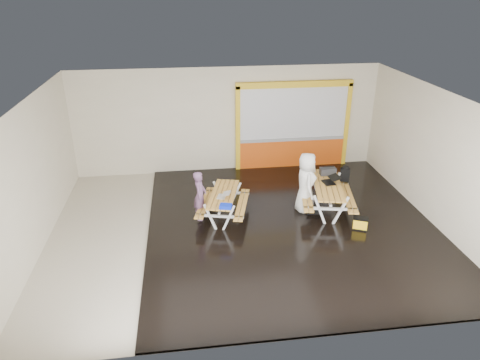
{
  "coord_description": "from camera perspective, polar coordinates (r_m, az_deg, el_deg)",
  "views": [
    {
      "loc": [
        -1.43,
        -9.81,
        5.94
      ],
      "look_at": [
        0.0,
        0.9,
        1.0
      ],
      "focal_mm": 32.66,
      "sensor_mm": 36.0,
      "label": 1
    }
  ],
  "objects": [
    {
      "name": "fluke_bag",
      "position": [
        11.8,
        15.44,
        -5.51
      ],
      "size": [
        0.44,
        0.38,
        0.32
      ],
      "color": "black",
      "rests_on": "deck"
    },
    {
      "name": "deck",
      "position": [
        11.77,
        6.66,
        -5.8
      ],
      "size": [
        7.5,
        7.98,
        0.05
      ],
      "primitive_type": "cube",
      "color": "black",
      "rests_on": "room"
    },
    {
      "name": "dark_case",
      "position": [
        12.37,
        9.54,
        -3.86
      ],
      "size": [
        0.42,
        0.34,
        0.15
      ],
      "primitive_type": "cube",
      "rotation": [
        0.0,
        0.0,
        -0.12
      ],
      "color": "black",
      "rests_on": "deck"
    },
    {
      "name": "backpack",
      "position": [
        13.22,
        13.55,
        0.8
      ],
      "size": [
        0.32,
        0.25,
        0.46
      ],
      "color": "black",
      "rests_on": "picnic_table_right"
    },
    {
      "name": "picnic_table_right",
      "position": [
        12.36,
        11.34,
        -1.36
      ],
      "size": [
        1.8,
        2.32,
        0.83
      ],
      "color": "gold",
      "rests_on": "deck"
    },
    {
      "name": "picnic_table_left",
      "position": [
        11.8,
        -2.18,
        -2.54
      ],
      "size": [
        1.66,
        2.09,
        0.74
      ],
      "color": "gold",
      "rests_on": "deck"
    },
    {
      "name": "kiosk",
      "position": [
        14.91,
        6.9,
        6.83
      ],
      "size": [
        3.88,
        0.16,
        3.0
      ],
      "color": "#D74F10",
      "rests_on": "room"
    },
    {
      "name": "toolbox",
      "position": [
        12.85,
        11.4,
        1.13
      ],
      "size": [
        0.46,
        0.23,
        0.26
      ],
      "color": "black",
      "rests_on": "picnic_table_right"
    },
    {
      "name": "blue_pouch",
      "position": [
        10.99,
        -1.88,
        -3.45
      ],
      "size": [
        0.35,
        0.28,
        0.09
      ],
      "primitive_type": "cube",
      "rotation": [
        0.0,
        0.0,
        -0.27
      ],
      "color": "#0B26CD",
      "rests_on": "picnic_table_left"
    },
    {
      "name": "room",
      "position": [
        10.77,
        0.63,
        1.66
      ],
      "size": [
        10.02,
        8.02,
        3.52
      ],
      "color": "beige",
      "rests_on": "ground"
    },
    {
      "name": "person_left",
      "position": [
        11.59,
        -5.25,
        -2.03
      ],
      "size": [
        0.42,
        0.55,
        1.36
      ],
      "primitive_type": "imported",
      "rotation": [
        0.0,
        0.0,
        1.36
      ],
      "color": "#6A486A",
      "rests_on": "deck"
    },
    {
      "name": "laptop_left",
      "position": [
        11.53,
        -2.19,
        -2.02
      ],
      "size": [
        0.42,
        0.4,
        0.15
      ],
      "color": "silver",
      "rests_on": "picnic_table_left"
    },
    {
      "name": "laptop_right",
      "position": [
        12.37,
        11.76,
        -0.07
      ],
      "size": [
        0.5,
        0.45,
        0.19
      ],
      "color": "black",
      "rests_on": "picnic_table_right"
    },
    {
      "name": "person_right",
      "position": [
        12.15,
        8.61,
        -0.39
      ],
      "size": [
        0.59,
        0.87,
        1.74
      ],
      "primitive_type": "imported",
      "rotation": [
        0.0,
        0.0,
        1.53
      ],
      "color": "white",
      "rests_on": "deck"
    }
  ]
}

